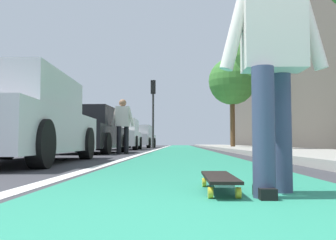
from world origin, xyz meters
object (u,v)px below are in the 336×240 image
at_px(street_tree_far, 232,82).
at_px(pedestrian_distant, 123,123).
at_px(skateboard, 219,179).
at_px(street_tree_mid, 261,52).
at_px(parked_car_mid, 90,132).
at_px(skater_person, 273,53).
at_px(parked_car_far, 121,135).
at_px(traffic_light, 153,101).
at_px(parked_car_near, 19,120).
at_px(parked_car_end, 138,137).

height_order(street_tree_far, pedestrian_distant, street_tree_far).
distance_m(skateboard, street_tree_mid, 11.91).
xyz_separation_m(parked_car_mid, pedestrian_distant, (-0.79, -1.19, 0.25)).
height_order(street_tree_mid, pedestrian_distant, street_tree_mid).
bearing_deg(skater_person, parked_car_far, 12.54).
distance_m(traffic_light, street_tree_mid, 9.44).
bearing_deg(street_tree_mid, street_tree_far, 0.00).
bearing_deg(pedestrian_distant, street_tree_far, -26.13).
height_order(parked_car_mid, traffic_light, traffic_light).
bearing_deg(traffic_light, skater_person, -173.61).
relative_size(parked_car_mid, traffic_light, 1.12).
height_order(skater_person, parked_car_mid, skater_person).
bearing_deg(pedestrian_distant, traffic_light, -1.07).
bearing_deg(skateboard, parked_car_near, 39.69).
distance_m(parked_car_end, traffic_light, 3.98).
relative_size(parked_car_near, traffic_light, 1.15).
bearing_deg(skateboard, street_tree_mid, -13.90).
distance_m(skateboard, traffic_light, 19.52).
bearing_deg(pedestrian_distant, parked_car_near, 169.52).
distance_m(parked_car_end, pedestrian_distant, 13.67).
bearing_deg(parked_car_near, parked_car_far, 1.01).
bearing_deg(parked_car_far, skater_person, -167.46).
height_order(skater_person, street_tree_mid, street_tree_mid).
bearing_deg(parked_car_near, skater_person, -138.35).
bearing_deg(skateboard, street_tree_far, -8.40).
height_order(parked_car_mid, street_tree_mid, street_tree_mid).
bearing_deg(traffic_light, parked_car_far, 158.48).
xyz_separation_m(parked_car_end, street_tree_mid, (-11.40, -5.78, 2.96)).
height_order(skateboard, parked_car_near, parked_car_near).
xyz_separation_m(street_tree_mid, street_tree_far, (7.45, 0.00, 0.12)).
bearing_deg(skater_person, parked_car_mid, 20.09).
xyz_separation_m(traffic_light, street_tree_mid, (-8.23, -4.55, 0.89)).
height_order(parked_car_near, pedestrian_distant, pedestrian_distant).
height_order(parked_car_near, street_tree_far, street_tree_far).
distance_m(parked_car_near, traffic_light, 15.83).
relative_size(parked_car_near, pedestrian_distant, 2.74).
xyz_separation_m(parked_car_near, traffic_light, (15.65, -1.15, 2.08)).
relative_size(parked_car_end, street_tree_far, 0.88).
relative_size(street_tree_mid, pedestrian_distant, 2.81).
relative_size(parked_car_near, parked_car_end, 1.01).
xyz_separation_m(traffic_light, street_tree_far, (-0.78, -4.55, 1.01)).
distance_m(traffic_light, pedestrian_distant, 10.62).
distance_m(parked_car_near, street_tree_far, 16.23).
xyz_separation_m(parked_car_end, traffic_light, (-3.17, -1.22, 2.08)).
relative_size(skateboard, street_tree_mid, 0.18).
xyz_separation_m(street_tree_far, pedestrian_distant, (-9.68, 4.75, -2.85)).
relative_size(skateboard, parked_car_mid, 0.19).
bearing_deg(parked_car_end, skater_person, -171.44).
height_order(skater_person, street_tree_far, street_tree_far).
bearing_deg(skater_person, parked_car_near, 41.65).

